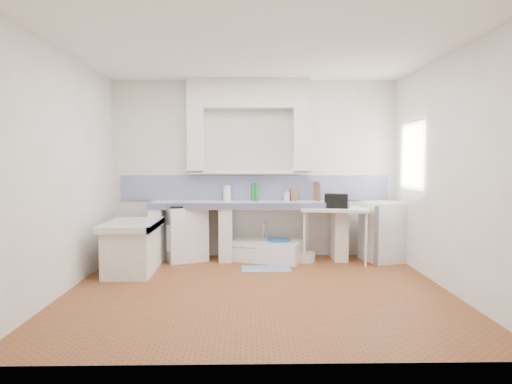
{
  "coord_description": "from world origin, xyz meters",
  "views": [
    {
      "loc": [
        -0.13,
        -5.4,
        1.55
      ],
      "look_at": [
        0.0,
        1.0,
        1.1
      ],
      "focal_mm": 32.46,
      "sensor_mm": 36.0,
      "label": 1
    }
  ],
  "objects_px": {
    "stove": "(185,233)",
    "fridge": "(385,231)",
    "side_table": "(335,235)",
    "sink": "(264,251)"
  },
  "relations": [
    {
      "from": "sink",
      "to": "side_table",
      "type": "xyz_separation_m",
      "value": [
        1.07,
        -0.16,
        0.27
      ]
    },
    {
      "from": "stove",
      "to": "sink",
      "type": "bearing_deg",
      "value": -25.61
    },
    {
      "from": "stove",
      "to": "fridge",
      "type": "xyz_separation_m",
      "value": [
        3.07,
        -0.12,
        0.04
      ]
    },
    {
      "from": "side_table",
      "to": "fridge",
      "type": "distance_m",
      "value": 0.78
    },
    {
      "from": "stove",
      "to": "sink",
      "type": "xyz_separation_m",
      "value": [
        1.23,
        -0.04,
        -0.28
      ]
    },
    {
      "from": "stove",
      "to": "sink",
      "type": "height_order",
      "value": "stove"
    },
    {
      "from": "stove",
      "to": "fridge",
      "type": "distance_m",
      "value": 3.07
    },
    {
      "from": "side_table",
      "to": "fridge",
      "type": "xyz_separation_m",
      "value": [
        0.77,
        0.08,
        0.04
      ]
    },
    {
      "from": "sink",
      "to": "fridge",
      "type": "height_order",
      "value": "fridge"
    },
    {
      "from": "sink",
      "to": "fridge",
      "type": "relative_size",
      "value": 1.26
    }
  ]
}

